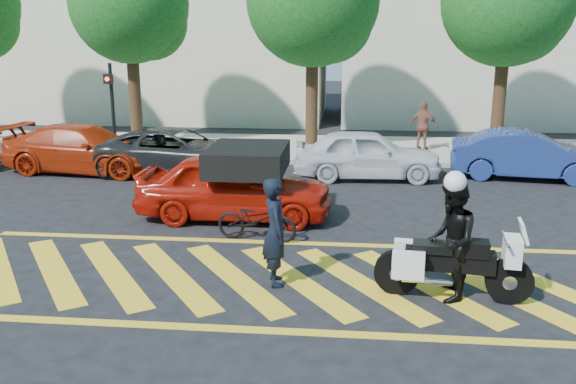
# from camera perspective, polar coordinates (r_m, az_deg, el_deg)

# --- Properties ---
(ground) EXTENTS (90.00, 90.00, 0.00)m
(ground) POSITION_cam_1_polar(r_m,az_deg,el_deg) (10.75, -1.86, -8.12)
(ground) COLOR black
(ground) RESTS_ON ground
(sidewalk) EXTENTS (60.00, 5.00, 0.15)m
(sidewalk) POSITION_cam_1_polar(r_m,az_deg,el_deg) (22.24, 2.19, 4.10)
(sidewalk) COLOR #9E998E
(sidewalk) RESTS_ON ground
(crosswalk) EXTENTS (12.33, 4.00, 0.01)m
(crosswalk) POSITION_cam_1_polar(r_m,az_deg,el_deg) (10.75, -2.07, -8.09)
(crosswalk) COLOR yellow
(crosswalk) RESTS_ON ground
(building_left) EXTENTS (16.00, 8.00, 10.00)m
(building_left) POSITION_cam_1_polar(r_m,az_deg,el_deg) (32.21, -11.58, 15.91)
(building_left) COLOR beige
(building_left) RESTS_ON ground
(building_right) EXTENTS (16.00, 8.00, 11.00)m
(building_right) POSITION_cam_1_polar(r_m,az_deg,el_deg) (31.79, 20.52, 16.23)
(building_right) COLOR beige
(building_right) RESTS_ON ground
(tree_left) EXTENTS (4.20, 4.20, 7.26)m
(tree_left) POSITION_cam_1_polar(r_m,az_deg,el_deg) (23.21, -14.25, 16.33)
(tree_left) COLOR black
(tree_left) RESTS_ON ground
(tree_center) EXTENTS (4.60, 4.60, 7.56)m
(tree_center) POSITION_cam_1_polar(r_m,az_deg,el_deg) (21.93, 2.69, 17.13)
(tree_center) COLOR black
(tree_center) RESTS_ON ground
(tree_right) EXTENTS (4.40, 4.40, 7.41)m
(tree_right) POSITION_cam_1_polar(r_m,az_deg,el_deg) (22.53, 20.13, 16.09)
(tree_right) COLOR black
(tree_right) RESTS_ON ground
(signal_pole) EXTENTS (0.28, 0.43, 3.20)m
(signal_pole) POSITION_cam_1_polar(r_m,az_deg,el_deg) (21.18, -16.18, 8.05)
(signal_pole) COLOR black
(signal_pole) RESTS_ON ground
(officer_bike) EXTENTS (0.60, 0.77, 1.86)m
(officer_bike) POSITION_cam_1_polar(r_m,az_deg,el_deg) (10.24, -1.17, -3.73)
(officer_bike) COLOR black
(officer_bike) RESTS_ON ground
(bicycle) EXTENTS (1.76, 0.85, 0.88)m
(bicycle) POSITION_cam_1_polar(r_m,az_deg,el_deg) (12.53, -2.95, -2.62)
(bicycle) COLOR black
(bicycle) RESTS_ON ground
(police_motorcycle) EXTENTS (2.49, 0.85, 1.10)m
(police_motorcycle) POSITION_cam_1_polar(r_m,az_deg,el_deg) (10.13, 14.95, -6.45)
(police_motorcycle) COLOR black
(police_motorcycle) RESTS_ON ground
(officer_moto) EXTENTS (0.84, 1.02, 1.94)m
(officer_moto) POSITION_cam_1_polar(r_m,az_deg,el_deg) (10.00, 15.00, -4.45)
(officer_moto) COLOR black
(officer_moto) RESTS_ON ground
(red_convertible) EXTENTS (4.46, 1.81, 1.52)m
(red_convertible) POSITION_cam_1_polar(r_m,az_deg,el_deg) (13.98, -5.00, 0.54)
(red_convertible) COLOR #A71307
(red_convertible) RESTS_ON ground
(parked_left) EXTENTS (5.16, 2.49, 1.45)m
(parked_left) POSITION_cam_1_polar(r_m,az_deg,el_deg) (19.65, -18.46, 3.86)
(parked_left) COLOR #A22509
(parked_left) RESTS_ON ground
(parked_mid_left) EXTENTS (5.11, 2.60, 1.38)m
(parked_mid_left) POSITION_cam_1_polar(r_m,az_deg,el_deg) (18.68, -10.36, 3.74)
(parked_mid_left) COLOR black
(parked_mid_left) RESTS_ON ground
(parked_mid_right) EXTENTS (4.34, 1.89, 1.45)m
(parked_mid_right) POSITION_cam_1_polar(r_m,az_deg,el_deg) (17.96, 7.41, 3.54)
(parked_mid_right) COLOR silver
(parked_mid_right) RESTS_ON ground
(parked_right) EXTENTS (4.46, 2.08, 1.42)m
(parked_right) POSITION_cam_1_polar(r_m,az_deg,el_deg) (19.11, 21.45, 3.25)
(parked_right) COLOR navy
(parked_right) RESTS_ON ground
(pedestrian_right) EXTENTS (1.09, 0.80, 1.71)m
(pedestrian_right) POSITION_cam_1_polar(r_m,az_deg,el_deg) (21.85, 12.54, 6.05)
(pedestrian_right) COLOR brown
(pedestrian_right) RESTS_ON sidewalk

